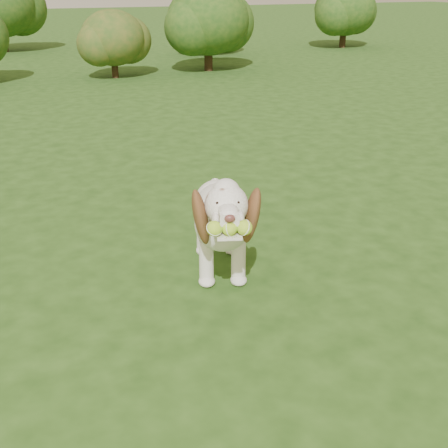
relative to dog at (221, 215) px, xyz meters
name	(u,v)px	position (x,y,z in m)	size (l,w,h in m)	color
ground	(141,252)	(-0.40, 0.55, -0.43)	(80.00, 80.00, 0.00)	#1F3F12
dog	(221,215)	(0.00, 0.00, 0.00)	(0.70, 1.22, 0.82)	silver
shrub_f	(208,14)	(4.62, 11.25, 0.60)	(1.69, 1.69, 1.75)	#382314
shrub_h	(345,9)	(8.95, 11.31, 0.64)	(1.76, 1.76, 1.82)	#382314
shrub_d	(208,19)	(3.54, 8.64, 0.63)	(1.75, 1.75, 1.81)	#382314
shrub_c	(113,38)	(1.42, 8.52, 0.34)	(1.28, 1.28, 1.32)	#382314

